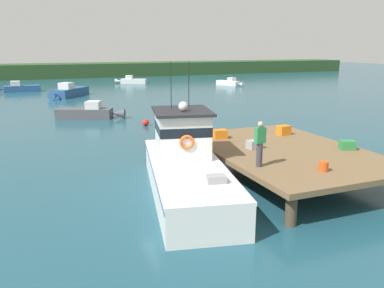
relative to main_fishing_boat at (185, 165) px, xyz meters
name	(u,v)px	position (x,y,z in m)	size (l,w,h in m)	color
ground_plane	(177,191)	(-0.32, -0.02, -1.01)	(200.00, 200.00, 0.00)	#1E4C5B
dock	(285,152)	(4.48, -0.02, 0.07)	(6.00, 9.00, 1.20)	#4C3D2D
main_fishing_boat	(185,165)	(0.00, 0.00, 0.00)	(4.16, 9.96, 4.80)	white
crate_single_far	(347,145)	(6.80, -1.09, 0.38)	(0.60, 0.44, 0.38)	#2D8442
crate_stack_mid_dock	(220,134)	(2.81, 2.73, 0.40)	(0.60, 0.44, 0.41)	orange
crate_single_by_cleat	(254,144)	(3.31, 0.50, 0.37)	(0.60, 0.44, 0.35)	#9E9EA3
crate_stack_near_edge	(284,130)	(5.99, 2.27, 0.42)	(0.60, 0.44, 0.45)	orange
bait_bucket	(324,166)	(3.88, -3.10, 0.36)	(0.32, 0.32, 0.34)	#E04C19
deckhand_by_the_boat	(260,143)	(2.14, -1.79, 1.05)	(0.36, 0.22, 1.63)	#383842
moored_boat_near_channel	(132,81)	(8.90, 45.08, -0.59)	(4.60, 3.07, 1.20)	silver
moored_boat_outer_mooring	(89,112)	(-1.16, 17.35, -0.55)	(5.16, 3.03, 1.32)	#4C4C51
moored_boat_far_left	(19,88)	(-6.46, 39.32, -0.56)	(5.19, 1.58, 1.31)	#285184
moored_boat_far_right	(230,83)	(21.03, 36.78, -0.62)	(2.59, 4.44, 1.13)	white
moored_boat_mid_harbor	(69,92)	(-1.29, 31.82, -0.46)	(4.75, 5.70, 1.58)	#285184
mooring_buoy_outer	(146,123)	(2.04, 12.84, -0.78)	(0.46, 0.46, 0.46)	red
mooring_buoy_inshore	(159,129)	(2.32, 10.55, -0.81)	(0.40, 0.40, 0.40)	red
far_shoreline	(58,71)	(-0.32, 61.98, 0.19)	(120.00, 8.00, 2.40)	#284723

